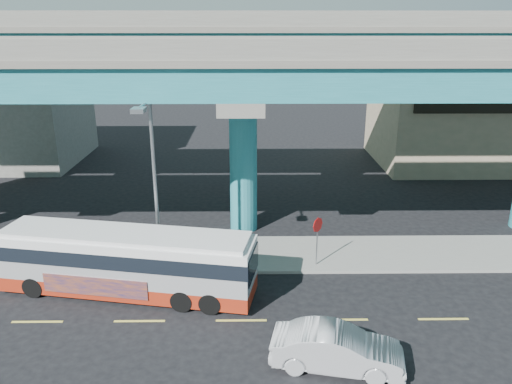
{
  "coord_description": "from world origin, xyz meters",
  "views": [
    {
      "loc": [
        0.38,
        -17.24,
        11.13
      ],
      "look_at": [
        0.63,
        4.0,
        3.88
      ],
      "focal_mm": 35.0,
      "sensor_mm": 36.0,
      "label": 1
    }
  ],
  "objects_px": {
    "sedan": "(337,349)",
    "stop_sign": "(318,231)",
    "street_lamp": "(151,164)",
    "transit_bus": "(127,260)"
  },
  "relations": [
    {
      "from": "sedan",
      "to": "stop_sign",
      "type": "bearing_deg",
      "value": 9.58
    },
    {
      "from": "sedan",
      "to": "stop_sign",
      "type": "xyz_separation_m",
      "value": [
        0.24,
        7.31,
        1.14
      ]
    },
    {
      "from": "sedan",
      "to": "street_lamp",
      "type": "distance_m",
      "value": 10.76
    },
    {
      "from": "transit_bus",
      "to": "street_lamp",
      "type": "bearing_deg",
      "value": 65.75
    },
    {
      "from": "street_lamp",
      "to": "transit_bus",
      "type": "bearing_deg",
      "value": -124.7
    },
    {
      "from": "street_lamp",
      "to": "stop_sign",
      "type": "xyz_separation_m",
      "value": [
        7.4,
        0.75,
        -3.5
      ]
    },
    {
      "from": "street_lamp",
      "to": "stop_sign",
      "type": "distance_m",
      "value": 8.21
    },
    {
      "from": "street_lamp",
      "to": "stop_sign",
      "type": "height_order",
      "value": "street_lamp"
    },
    {
      "from": "street_lamp",
      "to": "stop_sign",
      "type": "bearing_deg",
      "value": 5.79
    },
    {
      "from": "sedan",
      "to": "stop_sign",
      "type": "relative_size",
      "value": 1.93
    }
  ]
}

